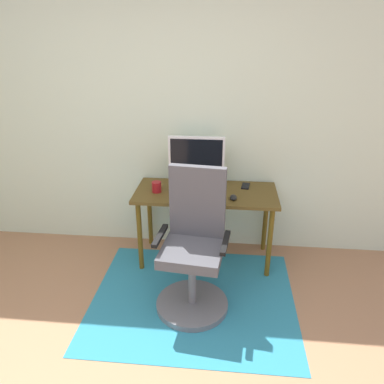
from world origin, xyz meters
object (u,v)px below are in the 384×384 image
at_px(cell_phone, 246,186).
at_px(monitor, 196,157).
at_px(office_chair, 194,256).
at_px(desk, 206,200).
at_px(computer_mouse, 233,197).
at_px(coffee_cup, 156,187).
at_px(keyboard, 196,196).

bearing_deg(cell_phone, monitor, -170.24).
relative_size(cell_phone, office_chair, 0.13).
distance_m(desk, cell_phone, 0.40).
bearing_deg(office_chair, computer_mouse, 66.09).
relative_size(desk, cell_phone, 9.00).
xyz_separation_m(computer_mouse, cell_phone, (0.11, 0.29, -0.01)).
xyz_separation_m(cell_phone, office_chair, (-0.40, -0.79, -0.26)).
xyz_separation_m(monitor, coffee_cup, (-0.34, -0.19, -0.23)).
distance_m(monitor, keyboard, 0.38).
distance_m(computer_mouse, office_chair, 0.64).
xyz_separation_m(desk, computer_mouse, (0.24, -0.14, 0.10)).
xyz_separation_m(keyboard, coffee_cup, (-0.36, 0.08, 0.04)).
height_order(computer_mouse, cell_phone, computer_mouse).
relative_size(computer_mouse, cell_phone, 0.74).
bearing_deg(keyboard, cell_phone, 32.70).
bearing_deg(office_chair, coffee_cup, 129.55).
bearing_deg(desk, cell_phone, 22.77).
xyz_separation_m(desk, cell_phone, (0.36, 0.15, 0.09)).
bearing_deg(coffee_cup, cell_phone, 14.06).
bearing_deg(keyboard, office_chair, -87.12).
bearing_deg(coffee_cup, keyboard, -12.15).
height_order(desk, office_chair, office_chair).
xyz_separation_m(monitor, keyboard, (0.02, -0.26, -0.27)).
bearing_deg(coffee_cup, desk, 6.42).
distance_m(desk, monitor, 0.40).
distance_m(monitor, computer_mouse, 0.51).
bearing_deg(computer_mouse, coffee_cup, 172.32).
distance_m(coffee_cup, office_chair, 0.77).
relative_size(computer_mouse, office_chair, 0.09).
distance_m(keyboard, computer_mouse, 0.32).
height_order(computer_mouse, office_chair, office_chair).
bearing_deg(coffee_cup, computer_mouse, -7.68).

